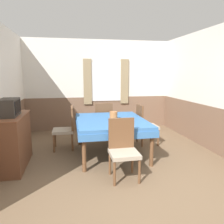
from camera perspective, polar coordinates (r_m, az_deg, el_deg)
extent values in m
plane|color=brown|center=(2.98, 7.86, -23.35)|extent=(16.00, 16.00, 0.00)
cube|color=white|center=(6.48, -3.56, 11.20)|extent=(4.59, 0.05, 1.65)
cube|color=brown|center=(6.58, -3.44, -0.20)|extent=(4.59, 0.05, 0.95)
cube|color=white|center=(6.48, -1.52, 7.92)|extent=(0.96, 0.01, 1.13)
cube|color=#998460|center=(6.39, -6.41, 7.83)|extent=(0.23, 0.03, 1.31)
cube|color=#998460|center=(6.57, 3.30, 7.93)|extent=(0.23, 0.03, 1.31)
cube|color=brown|center=(4.70, -26.49, -5.36)|extent=(0.05, 4.44, 0.95)
cube|color=white|center=(5.28, 23.56, 10.69)|extent=(0.05, 4.44, 1.65)
cube|color=brown|center=(5.40, 22.61, -3.19)|extent=(0.05, 4.44, 0.95)
cube|color=#386BA8|center=(4.40, -0.27, -2.32)|extent=(1.35, 1.63, 0.06)
cube|color=#386BA8|center=(4.42, -0.27, -3.46)|extent=(1.38, 1.66, 0.12)
cylinder|color=brown|center=(3.73, -7.31, -10.52)|extent=(0.07, 0.07, 0.67)
cylinder|color=brown|center=(3.97, 10.31, -9.30)|extent=(0.07, 0.07, 0.67)
cylinder|color=brown|center=(5.13, -8.37, -4.82)|extent=(0.07, 0.07, 0.67)
cylinder|color=brown|center=(5.31, 4.59, -4.24)|extent=(0.07, 0.07, 0.67)
cylinder|color=brown|center=(5.48, 10.41, -5.48)|extent=(0.04, 0.04, 0.38)
cylinder|color=brown|center=(5.14, 11.95, -6.56)|extent=(0.04, 0.04, 0.38)
cylinder|color=brown|center=(5.35, 6.60, -5.74)|extent=(0.04, 0.04, 0.38)
cylinder|color=brown|center=(5.01, 7.91, -6.88)|extent=(0.04, 0.04, 0.38)
cube|color=tan|center=(5.18, 9.28, -3.80)|extent=(0.44, 0.44, 0.06)
cube|color=brown|center=(5.06, 7.24, -0.87)|extent=(0.04, 0.42, 0.49)
cylinder|color=brown|center=(4.77, -14.91, -7.99)|extent=(0.04, 0.04, 0.38)
cylinder|color=brown|center=(5.13, -14.63, -6.70)|extent=(0.04, 0.04, 0.38)
cylinder|color=brown|center=(4.76, -10.30, -7.86)|extent=(0.04, 0.04, 0.38)
cylinder|color=brown|center=(5.12, -10.36, -6.57)|extent=(0.04, 0.04, 0.38)
cube|color=tan|center=(4.88, -12.65, -4.78)|extent=(0.44, 0.44, 0.06)
cube|color=brown|center=(4.81, -10.39, -1.51)|extent=(0.04, 0.42, 0.49)
cylinder|color=brown|center=(3.41, 7.17, -15.17)|extent=(0.04, 0.04, 0.38)
cylinder|color=brown|center=(3.32, 0.67, -15.81)|extent=(0.04, 0.04, 0.38)
cylinder|color=brown|center=(3.74, 5.33, -12.78)|extent=(0.04, 0.04, 0.38)
cylinder|color=brown|center=(3.66, -0.56, -13.27)|extent=(0.04, 0.04, 0.38)
cube|color=tan|center=(3.44, 3.19, -10.85)|extent=(0.44, 0.44, 0.06)
cube|color=brown|center=(3.54, 2.44, -5.52)|extent=(0.42, 0.04, 0.49)
cylinder|color=brown|center=(5.74, -4.54, -4.63)|extent=(0.04, 0.04, 0.38)
cylinder|color=brown|center=(5.79, -0.79, -4.47)|extent=(0.04, 0.04, 0.38)
cylinder|color=brown|center=(5.37, -4.08, -5.64)|extent=(0.04, 0.04, 0.38)
cylinder|color=brown|center=(5.43, -0.08, -5.45)|extent=(0.04, 0.04, 0.38)
cube|color=tan|center=(5.52, -2.39, -2.82)|extent=(0.44, 0.44, 0.06)
cube|color=brown|center=(5.28, -2.09, -0.35)|extent=(0.42, 0.04, 0.49)
cube|color=brown|center=(4.23, -24.57, -6.99)|extent=(0.44, 1.11, 0.93)
cube|color=brown|center=(4.13, -25.03, -0.90)|extent=(0.46, 1.13, 0.02)
cube|color=#2D2823|center=(4.02, -25.37, 1.05)|extent=(0.28, 0.49, 0.29)
cube|color=black|center=(3.99, -23.38, 1.21)|extent=(0.01, 0.40, 0.22)
cylinder|color=#B26B38|center=(4.40, 0.40, -0.89)|extent=(0.16, 0.16, 0.15)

